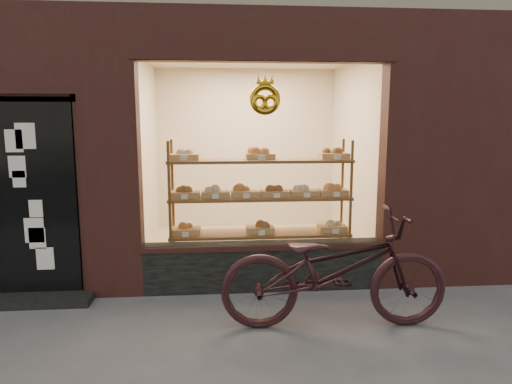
{
  "coord_description": "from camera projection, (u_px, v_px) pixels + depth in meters",
  "views": [
    {
      "loc": [
        -0.06,
        -2.89,
        1.95
      ],
      "look_at": [
        0.35,
        2.0,
        1.16
      ],
      "focal_mm": 32.0,
      "sensor_mm": 36.0,
      "label": 1
    }
  ],
  "objects": [
    {
      "name": "display_shelf",
      "position": [
        260.0,
        209.0,
        5.57
      ],
      "size": [
        2.2,
        0.45,
        1.7
      ],
      "color": "brown",
      "rests_on": "ground"
    },
    {
      "name": "bicycle",
      "position": [
        334.0,
        270.0,
        4.25
      ],
      "size": [
        2.15,
        0.82,
        1.11
      ],
      "primitive_type": "imported",
      "rotation": [
        0.0,
        0.0,
        1.53
      ],
      "color": "black",
      "rests_on": "ground"
    }
  ]
}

